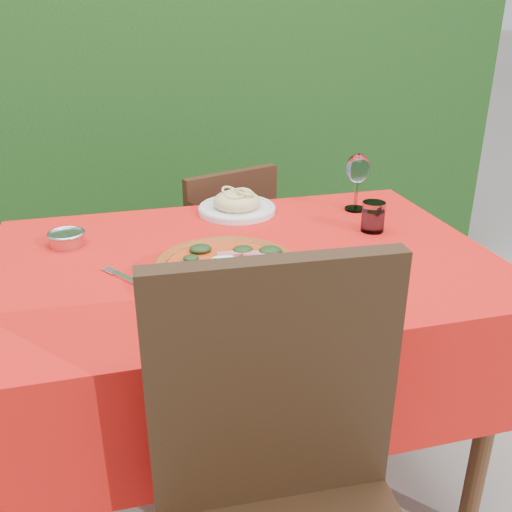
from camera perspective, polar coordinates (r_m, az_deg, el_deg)
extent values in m
plane|color=slate|center=(1.88, -1.05, -21.38)|extent=(60.00, 60.00, 0.00)
cube|color=black|center=(2.91, -8.69, 12.94)|extent=(3.20, 0.55, 1.60)
cube|color=#4B2818|center=(1.46, -1.26, -1.04)|extent=(1.20, 0.80, 0.04)
cylinder|color=#4B2818|center=(1.61, 21.90, -15.96)|extent=(0.05, 0.05, 0.70)
cylinder|color=#4B2818|center=(1.92, -19.76, -8.64)|extent=(0.05, 0.05, 0.70)
cylinder|color=#4B2818|center=(2.08, 11.20, -4.88)|extent=(0.05, 0.05, 0.70)
cube|color=red|center=(1.52, -1.22, -5.56)|extent=(1.26, 0.86, 0.32)
cube|color=black|center=(1.01, 1.83, -12.86)|extent=(0.44, 0.06, 0.48)
cube|color=black|center=(2.26, -4.50, -0.91)|extent=(0.47, 0.47, 0.03)
cube|color=black|center=(2.05, -2.38, 3.02)|extent=(0.36, 0.15, 0.40)
cylinder|color=black|center=(2.54, -3.07, -3.05)|extent=(0.03, 0.03, 0.37)
cylinder|color=black|center=(2.42, -9.43, -4.89)|extent=(0.03, 0.03, 0.37)
cylinder|color=black|center=(2.31, 0.99, -5.95)|extent=(0.03, 0.03, 0.37)
cylinder|color=black|center=(2.17, -5.85, -8.21)|extent=(0.03, 0.03, 0.37)
cylinder|color=white|center=(1.30, -2.96, -2.55)|extent=(0.36, 0.36, 0.02)
cylinder|color=#AD4718|center=(1.29, -2.98, -1.67)|extent=(0.44, 0.44, 0.02)
cylinder|color=maroon|center=(1.28, -3.00, -1.00)|extent=(0.35, 0.35, 0.01)
cylinder|color=silver|center=(1.76, -1.93, 4.66)|extent=(0.24, 0.24, 0.02)
ellipsoid|color=#CDC380|center=(1.75, -1.94, 5.47)|extent=(0.19, 0.19, 0.07)
cylinder|color=silver|center=(1.63, 11.63, 3.88)|extent=(0.06, 0.06, 0.09)
cylinder|color=#90B2C4|center=(1.64, 11.59, 3.46)|extent=(0.05, 0.05, 0.06)
cylinder|color=silver|center=(1.81, 9.87, 4.67)|extent=(0.06, 0.06, 0.01)
cylinder|color=silver|center=(1.80, 9.98, 6.13)|extent=(0.01, 0.01, 0.09)
ellipsoid|color=silver|center=(1.77, 10.17, 8.62)|extent=(0.07, 0.07, 0.09)
cube|color=silver|center=(1.34, -12.16, -2.52)|extent=(0.13, 0.19, 0.01)
cylinder|color=#B7B7BE|center=(1.59, -18.38, 1.58)|extent=(0.09, 0.09, 0.03)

